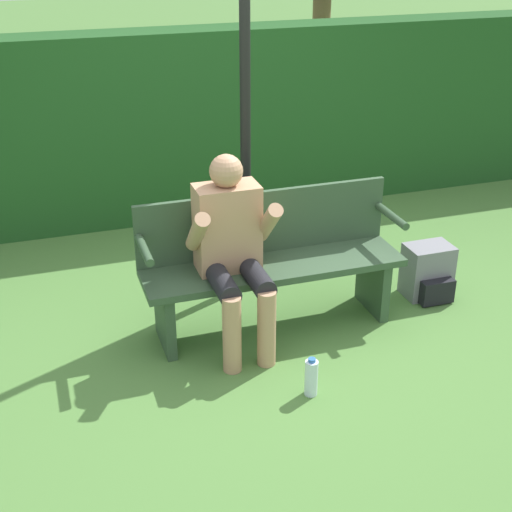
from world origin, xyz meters
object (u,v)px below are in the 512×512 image
park_bench (271,260)px  person_seated (232,245)px  backpack (428,272)px  signpost (245,46)px  water_bottle (311,377)px

park_bench → person_seated: (-0.28, -0.12, 0.20)m
park_bench → backpack: park_bench is taller
signpost → backpack: bearing=-24.4°
park_bench → person_seated: person_seated is taller
water_bottle → signpost: (0.05, 1.33, 1.57)m
water_bottle → signpost: 2.06m
signpost → person_seated: bearing=-114.3°
water_bottle → backpack: bearing=33.7°
person_seated → backpack: size_ratio=3.16×
backpack → signpost: signpost is taller
park_bench → signpost: bearing=89.4°
person_seated → signpost: 1.25m
park_bench → person_seated: bearing=-156.5°
park_bench → water_bottle: size_ratio=7.00×
park_bench → water_bottle: bearing=-93.0°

